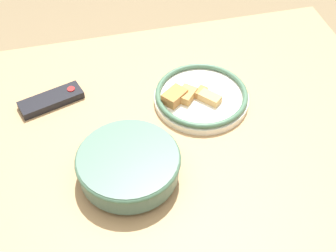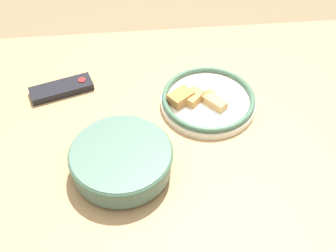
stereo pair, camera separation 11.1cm
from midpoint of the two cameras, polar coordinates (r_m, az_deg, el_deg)
name	(u,v)px [view 2 (the right image)]	position (r m, az deg, el deg)	size (l,w,h in m)	color
dining_table	(149,158)	(1.20, 0.31, -4.04)	(1.28, 0.86, 0.74)	tan
noodle_bowl	(121,160)	(1.03, -2.67, -4.30)	(0.23, 0.23, 0.07)	#4C6B5B
food_plate	(207,100)	(1.21, 7.42, 3.01)	(0.25, 0.25, 0.05)	silver
tv_remote	(62,89)	(1.26, -10.41, 4.37)	(0.17, 0.10, 0.02)	black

